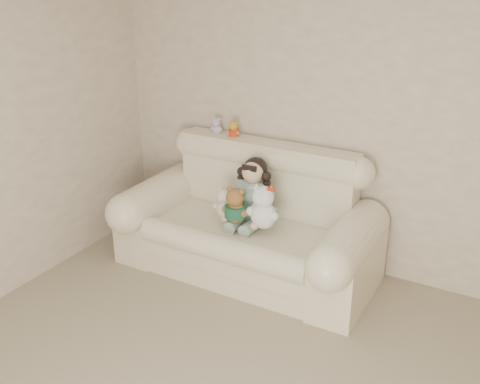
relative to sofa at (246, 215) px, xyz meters
name	(u,v)px	position (x,y,z in m)	size (l,w,h in m)	color
wall_back	(370,118)	(0.80, 0.50, 0.78)	(4.50, 4.50, 0.00)	beige
sofa	(246,215)	(0.00, 0.00, 0.00)	(2.10, 0.95, 1.03)	#FFEECD
seated_child	(253,191)	(0.02, 0.08, 0.19)	(0.34, 0.41, 0.56)	#256B55
brown_teddy	(236,202)	(-0.02, -0.14, 0.16)	(0.22, 0.17, 0.35)	brown
white_cat	(264,202)	(0.21, -0.11, 0.20)	(0.27, 0.21, 0.42)	white
cream_teddy	(224,200)	(-0.14, -0.10, 0.14)	(0.20, 0.15, 0.31)	beige
yellow_mini_bear	(234,128)	(-0.33, 0.38, 0.58)	(0.11, 0.09, 0.18)	gold
grey_mini_plush	(217,124)	(-0.51, 0.39, 0.59)	(0.12, 0.09, 0.18)	silver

